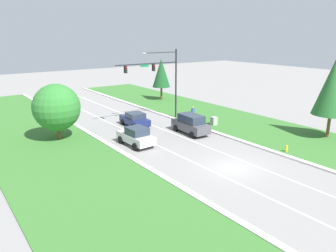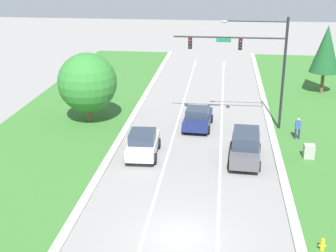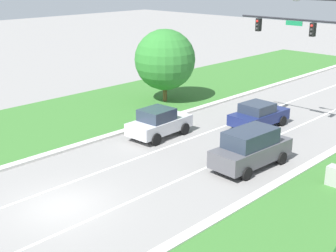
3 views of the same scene
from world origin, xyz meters
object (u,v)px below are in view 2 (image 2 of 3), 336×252
(navy_sedan, at_px, (198,118))
(pedestrian, at_px, (298,128))
(silver_sedan, at_px, (143,143))
(conifer_far_right_tree, at_px, (326,49))
(fire_hydrant, at_px, (322,245))
(utility_cabinet, at_px, (309,152))
(traffic_signal_mast, at_px, (253,56))
(oak_near_left_tree, at_px, (87,83))
(graphite_suv, at_px, (245,146))

(navy_sedan, height_order, pedestrian, pedestrian)
(silver_sedan, relative_size, conifer_far_right_tree, 0.65)
(silver_sedan, distance_m, fire_hydrant, 14.04)
(utility_cabinet, relative_size, fire_hydrant, 1.47)
(traffic_signal_mast, distance_m, fire_hydrant, 17.30)
(navy_sedan, xyz_separation_m, utility_cabinet, (7.74, -5.11, -0.32))
(navy_sedan, bearing_deg, oak_near_left_tree, -178.02)
(traffic_signal_mast, xyz_separation_m, navy_sedan, (-4.03, -0.48, -4.91))
(fire_hydrant, distance_m, oak_near_left_tree, 22.43)
(traffic_signal_mast, height_order, utility_cabinet, traffic_signal_mast)
(traffic_signal_mast, relative_size, conifer_far_right_tree, 1.29)
(silver_sedan, relative_size, fire_hydrant, 6.19)
(graphite_suv, xyz_separation_m, silver_sedan, (-6.84, 0.00, -0.14))
(navy_sedan, height_order, oak_near_left_tree, oak_near_left_tree)
(fire_hydrant, distance_m, conifer_far_right_tree, 27.59)
(fire_hydrant, height_order, conifer_far_right_tree, conifer_far_right_tree)
(silver_sedan, relative_size, pedestrian, 2.57)
(graphite_suv, xyz_separation_m, conifer_far_right_tree, (8.04, 17.08, 3.36))
(traffic_signal_mast, height_order, silver_sedan, traffic_signal_mast)
(traffic_signal_mast, xyz_separation_m, conifer_far_right_tree, (7.49, 10.64, -1.33))
(graphite_suv, xyz_separation_m, oak_near_left_tree, (-12.32, 6.13, 2.31))
(pedestrian, distance_m, conifer_far_right_tree, 13.84)
(silver_sedan, distance_m, conifer_far_right_tree, 22.92)
(conifer_far_right_tree, bearing_deg, oak_near_left_tree, -151.71)
(graphite_suv, bearing_deg, fire_hydrant, -68.44)
(navy_sedan, bearing_deg, graphite_suv, -56.58)
(pedestrian, distance_m, fire_hydrant, 14.13)
(fire_hydrant, bearing_deg, oak_near_left_tree, 134.31)
(fire_hydrant, xyz_separation_m, oak_near_left_tree, (-15.52, 15.90, 3.03))
(oak_near_left_tree, xyz_separation_m, conifer_far_right_tree, (20.35, 10.95, 1.05))
(traffic_signal_mast, relative_size, pedestrian, 5.12)
(utility_cabinet, xyz_separation_m, pedestrian, (-0.29, 3.48, 0.42))
(pedestrian, bearing_deg, utility_cabinet, 92.65)
(graphite_suv, distance_m, oak_near_left_tree, 13.95)
(traffic_signal_mast, distance_m, pedestrian, 6.27)
(traffic_signal_mast, bearing_deg, conifer_far_right_tree, 54.85)
(graphite_suv, xyz_separation_m, pedestrian, (3.97, 4.32, -0.12))
(traffic_signal_mast, xyz_separation_m, graphite_suv, (-0.55, -6.44, -4.69))
(utility_cabinet, bearing_deg, pedestrian, 94.79)
(graphite_suv, height_order, conifer_far_right_tree, conifer_far_right_tree)
(navy_sedan, height_order, fire_hydrant, navy_sedan)
(graphite_suv, relative_size, utility_cabinet, 4.78)
(silver_sedan, xyz_separation_m, pedestrian, (10.81, 4.32, 0.02))
(oak_near_left_tree, bearing_deg, silver_sedan, -48.19)
(silver_sedan, height_order, conifer_far_right_tree, conifer_far_right_tree)
(graphite_suv, bearing_deg, oak_near_left_tree, 156.98)
(traffic_signal_mast, bearing_deg, utility_cabinet, -56.45)
(pedestrian, bearing_deg, traffic_signal_mast, -33.92)
(oak_near_left_tree, distance_m, conifer_far_right_tree, 23.14)
(navy_sedan, distance_m, conifer_far_right_tree, 16.41)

